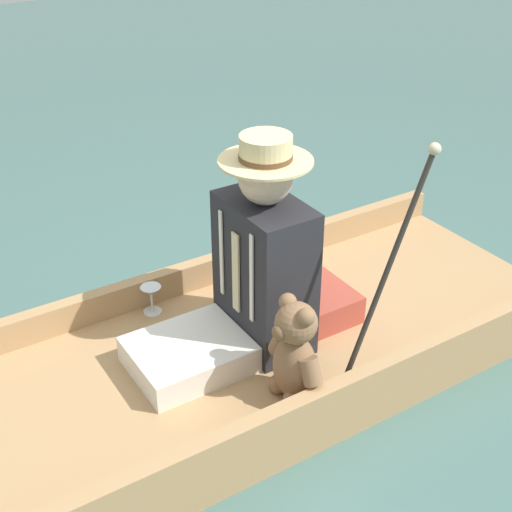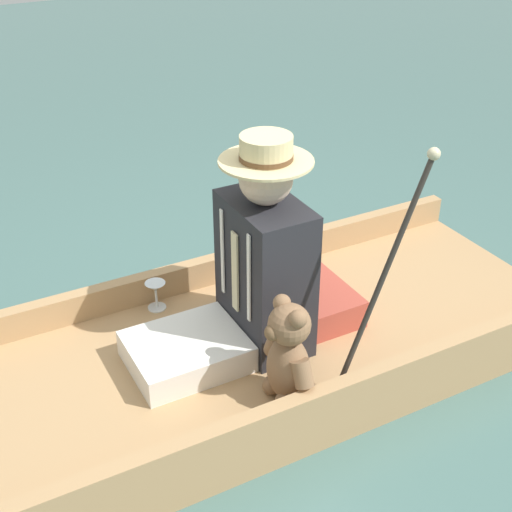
% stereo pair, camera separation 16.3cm
% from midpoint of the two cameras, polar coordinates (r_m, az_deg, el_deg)
% --- Properties ---
extents(ground_plane, '(16.00, 16.00, 0.00)m').
position_cam_midpoint_polar(ground_plane, '(2.99, -0.86, -8.63)').
color(ground_plane, '#476B66').
extents(punt_boat, '(1.04, 2.60, 0.26)m').
position_cam_midpoint_polar(punt_boat, '(2.94, -0.87, -7.42)').
color(punt_boat, tan).
rests_on(punt_boat, ground_plane).
extents(seat_cushion, '(0.36, 0.25, 0.12)m').
position_cam_midpoint_polar(seat_cushion, '(3.03, 3.21, -3.48)').
color(seat_cushion, '#B24738').
rests_on(seat_cushion, punt_boat).
extents(seated_person, '(0.40, 0.73, 0.87)m').
position_cam_midpoint_polar(seated_person, '(2.70, -2.25, -1.57)').
color(seated_person, white).
rests_on(seated_person, punt_boat).
extents(teddy_bear, '(0.29, 0.17, 0.41)m').
position_cam_midpoint_polar(teddy_bear, '(2.52, 1.22, -7.83)').
color(teddy_bear, '#846042').
rests_on(teddy_bear, punt_boat).
extents(wine_glass, '(0.09, 0.09, 0.13)m').
position_cam_midpoint_polar(wine_glass, '(3.04, -9.92, -3.00)').
color(wine_glass, silver).
rests_on(wine_glass, punt_boat).
extents(walking_cane, '(0.04, 0.35, 0.90)m').
position_cam_midpoint_polar(walking_cane, '(2.46, 9.08, 0.05)').
color(walking_cane, '#2D2823').
rests_on(walking_cane, punt_boat).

